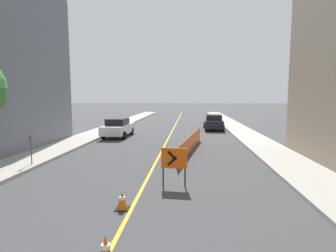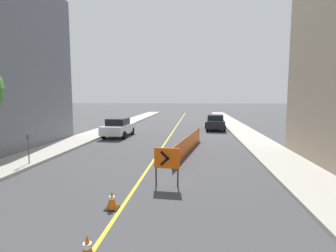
% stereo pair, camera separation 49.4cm
% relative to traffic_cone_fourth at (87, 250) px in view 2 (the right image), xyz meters
% --- Properties ---
extents(lane_stripe, '(0.12, 63.92, 0.01)m').
position_rel_traffic_cone_fourth_xyz_m(lane_stripe, '(-0.08, 19.92, -0.31)').
color(lane_stripe, gold).
rests_on(lane_stripe, ground_plane).
extents(sidewalk_left, '(2.50, 63.92, 0.15)m').
position_rel_traffic_cone_fourth_xyz_m(sidewalk_left, '(-6.85, 19.92, -0.24)').
color(sidewalk_left, '#ADA89E').
rests_on(sidewalk_left, ground_plane).
extents(sidewalk_right, '(2.50, 63.92, 0.15)m').
position_rel_traffic_cone_fourth_xyz_m(sidewalk_right, '(6.69, 19.92, -0.24)').
color(sidewalk_right, '#ADA89E').
rests_on(sidewalk_right, ground_plane).
extents(traffic_cone_fourth, '(0.43, 0.43, 0.63)m').
position_rel_traffic_cone_fourth_xyz_m(traffic_cone_fourth, '(0.00, 0.00, 0.00)').
color(traffic_cone_fourth, black).
rests_on(traffic_cone_fourth, ground_plane).
extents(traffic_cone_fifth, '(0.41, 0.41, 0.55)m').
position_rel_traffic_cone_fourth_xyz_m(traffic_cone_fifth, '(-0.35, 2.64, -0.04)').
color(traffic_cone_fifth, black).
rests_on(traffic_cone_fifth, ground_plane).
extents(arrow_barricade_primary, '(0.98, 0.13, 1.48)m').
position_rel_traffic_cone_fourth_xyz_m(arrow_barricade_primary, '(1.08, 4.82, 0.72)').
color(arrow_barricade_primary, '#EF560C').
rests_on(arrow_barricade_primary, ground_plane).
extents(safety_mesh_fence, '(1.39, 8.25, 1.02)m').
position_rel_traffic_cone_fourth_xyz_m(safety_mesh_fence, '(1.75, 11.30, 0.20)').
color(safety_mesh_fence, '#EF560C').
rests_on(safety_mesh_fence, ground_plane).
extents(parked_car_curb_near, '(2.00, 4.38, 1.59)m').
position_rel_traffic_cone_fourth_xyz_m(parked_car_curb_near, '(-4.42, 16.90, 0.49)').
color(parked_car_curb_near, silver).
rests_on(parked_car_curb_near, ground_plane).
extents(parked_car_curb_mid, '(1.98, 4.37, 1.59)m').
position_rel_traffic_cone_fourth_xyz_m(parked_car_curb_mid, '(4.13, 22.49, 0.49)').
color(parked_car_curb_mid, black).
rests_on(parked_car_curb_mid, ground_plane).
extents(parking_meter_near_curb, '(0.12, 0.11, 1.47)m').
position_rel_traffic_cone_fourth_xyz_m(parking_meter_near_curb, '(-5.95, 6.99, 0.87)').
color(parking_meter_near_curb, '#4C4C51').
rests_on(parking_meter_near_curb, sidewalk_left).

